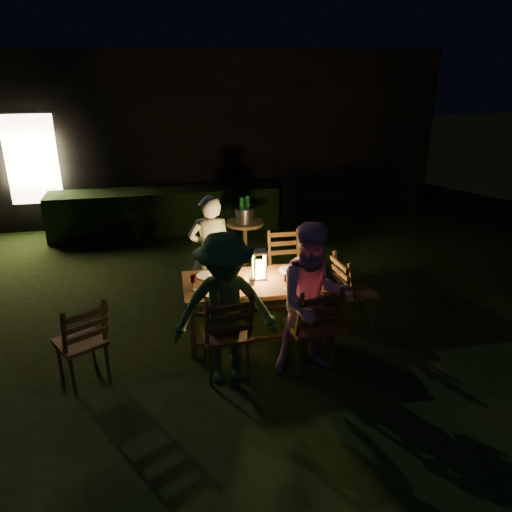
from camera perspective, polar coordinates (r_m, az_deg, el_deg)
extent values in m
plane|color=black|center=(6.25, -4.35, -8.05)|extent=(40.00, 40.00, 0.00)
cube|color=black|center=(11.68, -8.54, 14.45)|extent=(10.00, 4.00, 3.20)
cube|color=#FFE5B2|center=(9.99, -24.23, 10.00)|extent=(0.90, 0.06, 1.60)
cube|color=black|center=(9.52, -10.28, 5.15)|extent=(4.20, 0.70, 0.80)
cube|color=#4B2F19|center=(5.79, -0.01, -3.08)|extent=(1.70, 0.87, 0.05)
cube|color=#4B2F19|center=(5.59, -7.23, -8.50)|extent=(0.06, 0.06, 0.62)
cube|color=#4B2F19|center=(6.19, -7.60, -5.27)|extent=(0.06, 0.06, 0.62)
cube|color=#4B2F19|center=(5.83, 8.08, -7.15)|extent=(0.06, 0.06, 0.62)
cube|color=#4B2F19|center=(6.41, 6.23, -4.18)|extent=(0.06, 0.06, 0.62)
cube|color=#4B2F19|center=(5.17, -3.53, -8.84)|extent=(0.50, 0.48, 0.04)
cube|color=#4B2F19|center=(4.84, -3.12, -7.01)|extent=(0.48, 0.19, 0.56)
cube|color=#4B2F19|center=(5.32, 6.23, -8.00)|extent=(0.51, 0.49, 0.04)
cube|color=#4B2F19|center=(5.02, 7.26, -6.17)|extent=(0.48, 0.20, 0.55)
cube|color=#4B2F19|center=(6.51, -5.06, -2.43)|extent=(0.43, 0.41, 0.04)
cube|color=#4B2F19|center=(6.57, -5.32, 0.38)|extent=(0.43, 0.14, 0.50)
cube|color=#4B2F19|center=(6.65, 3.54, -1.72)|extent=(0.44, 0.42, 0.04)
cube|color=#4B2F19|center=(6.71, 3.20, 1.10)|extent=(0.44, 0.15, 0.52)
cube|color=#4B2F19|center=(6.21, 11.46, -4.08)|extent=(0.45, 0.47, 0.04)
cube|color=#4B2F19|center=(6.01, 10.09, -1.99)|extent=(0.19, 0.44, 0.51)
cube|color=#4B2F19|center=(5.38, -19.43, -9.23)|extent=(0.59, 0.58, 0.04)
cube|color=#4B2F19|center=(5.09, -19.02, -7.44)|extent=(0.46, 0.34, 0.52)
imported|color=beige|center=(6.45, -5.22, 0.44)|extent=(0.56, 0.38, 1.52)
imported|color=#E69EC3|center=(5.10, 6.60, -5.06)|extent=(0.81, 0.64, 1.64)
imported|color=#325B2D|center=(4.95, -3.52, -6.11)|extent=(1.05, 0.62, 1.60)
cube|color=white|center=(5.82, 0.39, -2.46)|extent=(0.15, 0.15, 0.03)
cube|color=white|center=(5.70, 0.40, 0.46)|extent=(0.16, 0.16, 0.03)
cylinder|color=#FF9E3F|center=(5.78, 0.39, -1.43)|extent=(0.09, 0.09, 0.18)
cylinder|color=white|center=(5.91, -5.64, -2.26)|extent=(0.25, 0.25, 0.01)
cylinder|color=white|center=(5.52, -5.26, -4.13)|extent=(0.25, 0.25, 0.01)
cylinder|color=white|center=(6.05, 3.83, -1.58)|extent=(0.25, 0.25, 0.01)
cylinder|color=white|center=(5.67, 4.87, -3.36)|extent=(0.25, 0.25, 0.01)
cylinder|color=#0F471E|center=(5.68, -2.49, -1.74)|extent=(0.07, 0.07, 0.28)
cube|color=red|center=(5.47, -0.98, -4.30)|extent=(0.18, 0.14, 0.01)
cube|color=red|center=(5.62, 6.06, -3.63)|extent=(0.18, 0.14, 0.01)
cube|color=black|center=(5.44, -5.92, -4.59)|extent=(0.14, 0.07, 0.01)
cylinder|color=olive|center=(7.59, -1.28, 3.78)|extent=(0.57, 0.57, 0.04)
cylinder|color=olive|center=(7.72, -1.25, 1.17)|extent=(0.07, 0.07, 0.74)
cylinder|color=#A5A8AD|center=(7.55, -1.28, 4.73)|extent=(0.30, 0.30, 0.22)
cylinder|color=#0F471E|center=(7.49, -1.61, 4.98)|extent=(0.07, 0.07, 0.32)
cylinder|color=#0F471E|center=(7.58, -0.97, 5.20)|extent=(0.07, 0.07, 0.32)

